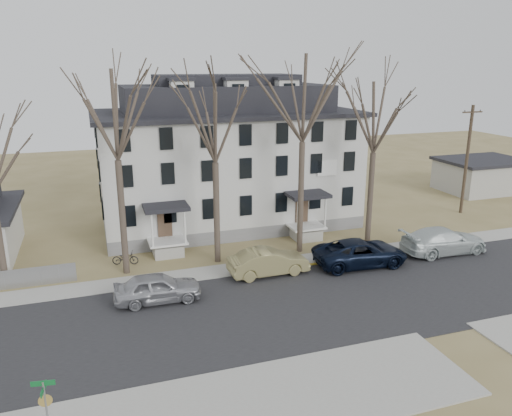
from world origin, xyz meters
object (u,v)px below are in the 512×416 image
object	(u,v)px
tree_far_left	(114,109)
car_white	(444,241)
bicycle_left	(125,259)
tree_mid_left	(214,118)
tree_center	(304,92)
tree_mid_right	(376,112)
utility_pole_far	(467,159)
car_navy	(360,253)
street_sign	(46,405)
car_tan	(269,262)
car_silver	(158,288)
boarding_house	(227,159)

from	to	relation	value
tree_far_left	car_white	size ratio (longest dim) A/B	2.21
tree_far_left	bicycle_left	size ratio (longest dim) A/B	8.01
tree_mid_left	tree_center	world-z (taller)	tree_center
tree_mid_right	car_white	bearing A→B (deg)	-42.30
bicycle_left	tree_center	bearing A→B (deg)	-80.72
bicycle_left	tree_mid_right	bearing A→B (deg)	-78.77
utility_pole_far	car_navy	size ratio (longest dim) A/B	1.53
tree_far_left	car_white	distance (m)	23.68
car_white	street_sign	bearing A→B (deg)	114.97
car_tan	street_sign	size ratio (longest dim) A/B	1.84
car_silver	utility_pole_far	bearing A→B (deg)	-70.47
utility_pole_far	tree_mid_right	bearing A→B (deg)	-160.71
tree_mid_right	street_sign	bearing A→B (deg)	-145.05
street_sign	tree_mid_right	bearing A→B (deg)	44.10
tree_center	boarding_house	bearing A→B (deg)	110.20
tree_center	utility_pole_far	size ratio (longest dim) A/B	1.55
utility_pole_far	boarding_house	bearing A→B (deg)	169.08
tree_center	car_silver	xyz separation A→B (m)	(-10.64, -4.73, -10.26)
tree_mid_left	tree_center	size ratio (longest dim) A/B	0.87
tree_mid_right	car_white	distance (m)	10.19
tree_mid_right	bicycle_left	size ratio (longest dim) A/B	7.44
tree_center	street_sign	bearing A→B (deg)	-136.65
tree_mid_right	bicycle_left	xyz separation A→B (m)	(-17.46, 1.31, -9.15)
tree_center	utility_pole_far	bearing A→B (deg)	13.50
boarding_house	car_tan	distance (m)	12.24
tree_center	tree_far_left	bearing A→B (deg)	180.00
boarding_house	car_navy	distance (m)	13.91
boarding_house	tree_center	bearing A→B (deg)	-69.80
car_silver	car_navy	size ratio (longest dim) A/B	0.78
car_navy	street_sign	size ratio (longest dim) A/B	2.24
tree_far_left	tree_mid_left	world-z (taller)	tree_far_left
tree_center	car_silver	distance (m)	15.52
tree_far_left	tree_mid_right	size ratio (longest dim) A/B	1.08
car_silver	street_sign	xyz separation A→B (m)	(-5.05, -10.08, 0.99)
utility_pole_far	car_silver	distance (m)	29.81
tree_mid_right	car_silver	distance (m)	18.98
tree_mid_left	car_tan	size ratio (longest dim) A/B	2.51
tree_mid_right	car_white	xyz separation A→B (m)	(3.92, -3.57, -8.70)
tree_far_left	tree_mid_left	xyz separation A→B (m)	(6.00, 0.00, -0.74)
boarding_house	tree_mid_left	bearing A→B (deg)	-110.20
boarding_house	tree_center	world-z (taller)	tree_center
car_tan	car_navy	bearing A→B (deg)	-95.40
boarding_house	car_silver	distance (m)	15.66
car_silver	street_sign	bearing A→B (deg)	155.30
tree_center	car_silver	world-z (taller)	tree_center
tree_far_left	street_sign	bearing A→B (deg)	-103.99
car_tan	bicycle_left	bearing A→B (deg)	60.91
tree_mid_right	car_silver	bearing A→B (deg)	-163.65
tree_mid_left	car_silver	xyz separation A→B (m)	(-4.64, -4.73, -8.78)
car_white	street_sign	world-z (taller)	street_sign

